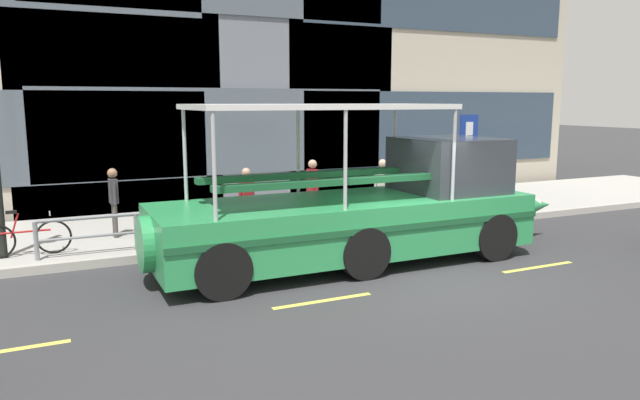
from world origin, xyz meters
name	(u,v)px	position (x,y,z in m)	size (l,w,h in m)	color
ground_plane	(420,273)	(0.00, 0.00, 0.00)	(120.00, 120.00, 0.00)	#333335
sidewalk	(304,218)	(0.00, 5.60, 0.09)	(32.00, 4.80, 0.18)	#A8A59E
curb_edge	(346,236)	(0.00, 3.11, 0.09)	(32.00, 0.18, 0.18)	#B2ADA3
lane_centreline	(440,282)	(0.00, -0.67, 0.00)	(25.80, 0.12, 0.01)	#DBD64C
curb_guardrail	(303,211)	(-0.98, 3.45, 0.73)	(11.56, 0.09, 0.81)	gray
parking_sign	(468,147)	(4.12, 3.78, 2.05)	(0.60, 0.12, 2.76)	#4C4F54
leaned_bicycle	(25,238)	(-6.92, 3.91, 0.56)	(1.74, 0.46, 0.96)	black
duck_tour_boat	(371,210)	(-0.38, 1.27, 1.07)	(9.73, 2.55, 3.25)	#2D9351
pedestrian_near_bow	(382,181)	(1.99, 4.74, 1.11)	(0.38, 0.30, 1.54)	#1E2338
pedestrian_mid_left	(313,185)	(-0.25, 4.48, 1.17)	(0.23, 0.47, 1.65)	#47423D
pedestrian_mid_right	(247,193)	(-2.05, 4.40, 1.10)	(0.43, 0.23, 1.53)	#47423D
pedestrian_near_stern	(114,196)	(-5.07, 4.93, 1.15)	(0.22, 0.47, 1.61)	#47423D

